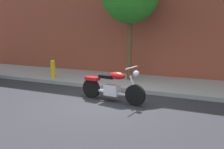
{
  "coord_description": "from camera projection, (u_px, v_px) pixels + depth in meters",
  "views": [
    {
      "loc": [
        3.2,
        -6.17,
        2.11
      ],
      "look_at": [
        0.24,
        0.29,
        0.83
      ],
      "focal_mm": 38.99,
      "sensor_mm": 36.0,
      "label": 1
    }
  ],
  "objects": [
    {
      "name": "ground_plane",
      "position": [
        100.0,
        103.0,
        7.21
      ],
      "size": [
        60.0,
        60.0,
        0.0
      ],
      "primitive_type": "plane",
      "color": "#28282D"
    },
    {
      "name": "sidewalk",
      "position": [
        134.0,
        82.0,
        9.83
      ],
      "size": [
        22.16,
        2.79,
        0.14
      ],
      "primitive_type": "cube",
      "color": "#969696",
      "rests_on": "ground"
    },
    {
      "name": "motorcycle",
      "position": [
        112.0,
        87.0,
        7.29
      ],
      "size": [
        2.17,
        0.73,
        1.11
      ],
      "color": "black",
      "rests_on": "ground"
    },
    {
      "name": "fire_hydrant",
      "position": [
        53.0,
        70.0,
        10.37
      ],
      "size": [
        0.2,
        0.2,
        0.91
      ],
      "color": "gold",
      "rests_on": "ground"
    }
  ]
}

